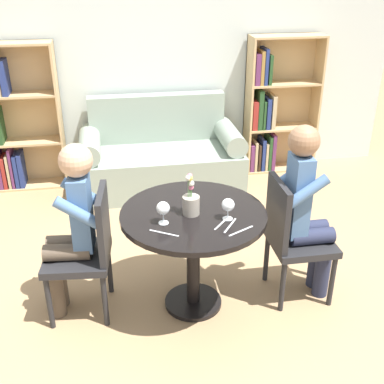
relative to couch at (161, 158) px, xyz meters
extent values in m
plane|color=tan|center=(0.00, -1.98, -0.31)|extent=(16.00, 16.00, 0.00)
cube|color=silver|center=(0.00, 0.43, 1.04)|extent=(5.20, 0.05, 2.70)
cylinder|color=black|center=(0.00, -1.98, 0.41)|extent=(0.95, 0.95, 0.03)
cylinder|color=black|center=(0.00, -1.98, 0.05)|extent=(0.09, 0.09, 0.67)
cylinder|color=black|center=(0.00, -1.98, -0.30)|extent=(0.40, 0.40, 0.03)
cube|color=gray|center=(0.00, -0.05, -0.10)|extent=(1.65, 0.80, 0.42)
cube|color=gray|center=(0.00, 0.27, 0.36)|extent=(1.43, 0.16, 0.50)
cylinder|color=gray|center=(-0.71, -0.05, 0.22)|extent=(0.22, 0.72, 0.22)
cylinder|color=gray|center=(0.71, -0.05, 0.22)|extent=(0.22, 0.72, 0.22)
cube|color=tan|center=(-1.37, 0.37, 0.43)|extent=(0.78, 0.02, 1.49)
cube|color=tan|center=(-0.99, 0.24, 0.43)|extent=(0.02, 0.28, 1.49)
cube|color=tan|center=(-1.37, 0.24, -0.30)|extent=(0.74, 0.28, 0.02)
cube|color=tan|center=(-1.37, 0.24, 0.19)|extent=(0.74, 0.28, 0.02)
cube|color=tan|center=(-1.37, 0.24, 0.68)|extent=(0.74, 0.28, 0.02)
cube|color=tan|center=(-1.37, 0.24, 1.16)|extent=(0.74, 0.28, 0.02)
cube|color=#602D5B|center=(-1.66, 0.23, -0.08)|extent=(0.04, 0.23, 0.42)
cube|color=maroon|center=(-1.62, 0.23, -0.12)|extent=(0.04, 0.23, 0.34)
cube|color=tan|center=(-1.57, 0.23, -0.11)|extent=(0.03, 0.23, 0.36)
cube|color=#602D5B|center=(-1.54, 0.23, -0.08)|extent=(0.03, 0.23, 0.43)
cube|color=navy|center=(-1.50, 0.23, -0.11)|extent=(0.04, 0.23, 0.35)
cube|color=navy|center=(-1.45, 0.23, -0.11)|extent=(0.04, 0.23, 0.36)
cube|color=#234723|center=(-1.58, 0.23, 0.37)|extent=(0.03, 0.23, 0.35)
cube|color=navy|center=(-1.46, 0.23, 0.85)|extent=(0.05, 0.23, 0.33)
cube|color=tan|center=(1.37, 0.37, 0.43)|extent=(0.78, 0.02, 1.49)
cube|color=tan|center=(0.99, 0.24, 0.43)|extent=(0.02, 0.28, 1.49)
cube|color=tan|center=(1.76, 0.24, 0.43)|extent=(0.02, 0.28, 1.49)
cube|color=tan|center=(1.37, 0.24, -0.30)|extent=(0.74, 0.28, 0.02)
cube|color=tan|center=(1.37, 0.24, 0.19)|extent=(0.74, 0.28, 0.02)
cube|color=tan|center=(1.37, 0.24, 0.68)|extent=(0.74, 0.28, 0.02)
cube|color=tan|center=(1.37, 0.24, 1.16)|extent=(0.74, 0.28, 0.02)
cube|color=#602D5B|center=(1.04, 0.23, -0.13)|extent=(0.04, 0.23, 0.31)
cube|color=tan|center=(1.08, 0.23, -0.12)|extent=(0.03, 0.23, 0.34)
cube|color=#332319|center=(1.12, 0.23, -0.14)|extent=(0.03, 0.23, 0.31)
cube|color=navy|center=(1.17, 0.23, -0.11)|extent=(0.04, 0.23, 0.36)
cube|color=tan|center=(1.21, 0.23, -0.13)|extent=(0.03, 0.23, 0.32)
cube|color=#234723|center=(1.25, 0.23, -0.09)|extent=(0.03, 0.23, 0.39)
cube|color=#602D5B|center=(1.29, 0.23, -0.08)|extent=(0.04, 0.23, 0.41)
cube|color=maroon|center=(1.05, 0.23, 0.36)|extent=(0.05, 0.23, 0.31)
cube|color=#234723|center=(1.10, 0.23, 0.41)|extent=(0.05, 0.23, 0.43)
cube|color=#234723|center=(1.15, 0.23, 0.35)|extent=(0.03, 0.23, 0.31)
cube|color=navy|center=(1.20, 0.23, 0.37)|extent=(0.04, 0.23, 0.33)
cube|color=tan|center=(1.25, 0.23, 0.38)|extent=(0.04, 0.23, 0.36)
cube|color=#602D5B|center=(1.04, 0.23, 0.85)|extent=(0.05, 0.23, 0.32)
cube|color=olive|center=(1.09, 0.23, 0.86)|extent=(0.04, 0.23, 0.35)
cube|color=navy|center=(1.13, 0.23, 0.87)|extent=(0.03, 0.23, 0.37)
cube|color=#234723|center=(1.18, 0.23, 0.84)|extent=(0.03, 0.23, 0.31)
cylinder|color=#232326|center=(-0.92, -1.71, -0.11)|extent=(0.04, 0.04, 0.40)
cylinder|color=#232326|center=(-0.96, -2.06, -0.11)|extent=(0.04, 0.04, 0.40)
cylinder|color=#232326|center=(-0.57, -1.74, -0.11)|extent=(0.04, 0.04, 0.40)
cylinder|color=#232326|center=(-0.60, -2.10, -0.11)|extent=(0.04, 0.04, 0.40)
cube|color=#232326|center=(-0.76, -1.90, 0.11)|extent=(0.46, 0.46, 0.05)
cube|color=#232326|center=(-0.58, -1.92, 0.36)|extent=(0.08, 0.38, 0.45)
cylinder|color=#232326|center=(0.94, -2.15, -0.11)|extent=(0.04, 0.04, 0.40)
cylinder|color=#232326|center=(0.94, -1.80, -0.11)|extent=(0.04, 0.04, 0.40)
cylinder|color=#232326|center=(0.59, -2.15, -0.11)|extent=(0.04, 0.04, 0.40)
cylinder|color=#232326|center=(0.59, -1.80, -0.11)|extent=(0.04, 0.04, 0.40)
cube|color=#232326|center=(0.76, -1.97, 0.11)|extent=(0.42, 0.42, 0.05)
cube|color=#232326|center=(0.57, -1.97, 0.36)|extent=(0.04, 0.38, 0.45)
cylinder|color=brown|center=(-0.92, -1.82, -0.09)|extent=(0.11, 0.11, 0.45)
cylinder|color=brown|center=(-0.93, -1.93, -0.09)|extent=(0.11, 0.11, 0.45)
cylinder|color=brown|center=(-0.81, -1.84, 0.19)|extent=(0.31, 0.14, 0.11)
cylinder|color=brown|center=(-0.82, -1.95, 0.19)|extent=(0.31, 0.14, 0.11)
cube|color=#4C709E|center=(-0.70, -1.90, 0.45)|extent=(0.14, 0.21, 0.50)
cylinder|color=#4C709E|center=(-0.69, -1.77, 0.52)|extent=(0.29, 0.10, 0.23)
cylinder|color=#4C709E|center=(-0.72, -2.04, 0.52)|extent=(0.29, 0.10, 0.23)
sphere|color=tan|center=(-0.70, -1.90, 0.80)|extent=(0.21, 0.21, 0.21)
cylinder|color=#282D47|center=(0.92, -2.03, -0.09)|extent=(0.11, 0.11, 0.45)
cylinder|color=#282D47|center=(0.92, -1.92, -0.09)|extent=(0.11, 0.11, 0.45)
cylinder|color=#282D47|center=(0.81, -2.03, 0.19)|extent=(0.30, 0.11, 0.11)
cylinder|color=#282D47|center=(0.81, -1.92, 0.19)|extent=(0.30, 0.11, 0.11)
cube|color=#4C709E|center=(0.70, -1.97, 0.48)|extent=(0.12, 0.20, 0.57)
cylinder|color=#4C709E|center=(0.70, -2.11, 0.57)|extent=(0.29, 0.07, 0.23)
cylinder|color=#4C709E|center=(0.71, -1.84, 0.57)|extent=(0.29, 0.07, 0.23)
sphere|color=#936B4C|center=(0.70, -1.97, 0.87)|extent=(0.20, 0.20, 0.20)
cylinder|color=white|center=(-0.21, -2.09, 0.43)|extent=(0.06, 0.06, 0.00)
cylinder|color=white|center=(-0.21, -2.09, 0.46)|extent=(0.01, 0.01, 0.07)
sphere|color=white|center=(-0.21, -2.09, 0.53)|extent=(0.08, 0.08, 0.08)
sphere|color=beige|center=(-0.21, -2.09, 0.52)|extent=(0.06, 0.06, 0.06)
cylinder|color=white|center=(0.20, -2.10, 0.43)|extent=(0.06, 0.06, 0.00)
cylinder|color=white|center=(0.20, -2.10, 0.46)|extent=(0.01, 0.01, 0.06)
sphere|color=white|center=(0.20, -2.10, 0.53)|extent=(0.08, 0.08, 0.08)
sphere|color=maroon|center=(0.20, -2.10, 0.52)|extent=(0.06, 0.06, 0.06)
cylinder|color=#9E9384|center=(-0.02, -2.00, 0.49)|extent=(0.11, 0.11, 0.12)
cylinder|color=#4C7A42|center=(-0.02, -1.97, 0.61)|extent=(0.00, 0.01, 0.13)
sphere|color=#D16684|center=(-0.02, -1.97, 0.68)|extent=(0.04, 0.04, 0.04)
cylinder|color=#4C7A42|center=(-0.03, -2.00, 0.61)|extent=(0.00, 0.00, 0.13)
sphere|color=#EACC4C|center=(-0.03, -2.00, 0.68)|extent=(0.04, 0.04, 0.04)
cylinder|color=#4C7A42|center=(-0.02, -1.99, 0.58)|extent=(0.00, 0.01, 0.06)
sphere|color=#D16684|center=(-0.02, -1.99, 0.61)|extent=(0.04, 0.04, 0.04)
cylinder|color=#4C7A42|center=(-0.02, -2.00, 0.59)|extent=(0.01, 0.00, 0.09)
sphere|color=silver|center=(-0.02, -2.00, 0.64)|extent=(0.04, 0.04, 0.04)
cylinder|color=#4C7A42|center=(-0.04, -2.00, 0.61)|extent=(0.01, 0.00, 0.13)
sphere|color=silver|center=(-0.04, -2.00, 0.68)|extent=(0.04, 0.04, 0.04)
cube|color=silver|center=(0.24, -2.26, 0.43)|extent=(0.17, 0.10, 0.00)
cube|color=silver|center=(-0.22, -2.21, 0.43)|extent=(0.17, 0.11, 0.00)
cube|color=silver|center=(0.15, -2.15, 0.43)|extent=(0.13, 0.15, 0.00)
cube|color=silver|center=(0.19, -2.19, 0.43)|extent=(0.12, 0.16, 0.00)
camera|label=1|loc=(-0.47, -4.65, 1.91)|focal=45.00mm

